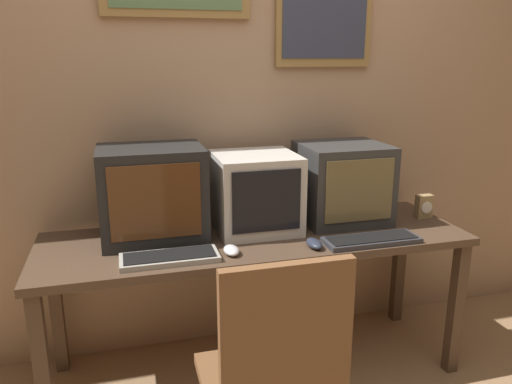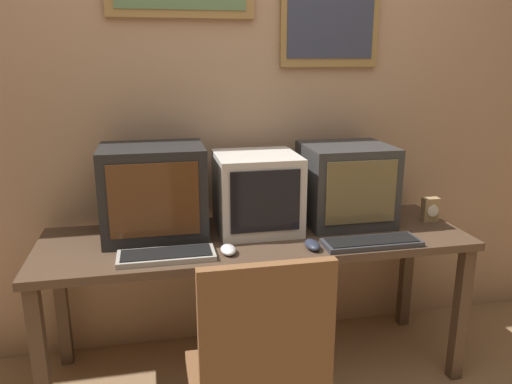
# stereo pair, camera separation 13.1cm
# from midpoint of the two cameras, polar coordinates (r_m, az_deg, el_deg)

# --- Properties ---
(wall_back) EXTENTS (8.00, 0.08, 2.60)m
(wall_back) POSITION_cam_midpoint_polar(r_m,az_deg,el_deg) (2.53, -0.29, 11.05)
(wall_back) COLOR tan
(wall_back) RESTS_ON ground_plane
(desk) EXTENTS (1.94, 0.61, 0.70)m
(desk) POSITION_cam_midpoint_polar(r_m,az_deg,el_deg) (2.32, 1.63, -6.77)
(desk) COLOR #4C3828
(desk) RESTS_ON ground_plane
(monitor_left) EXTENTS (0.45, 0.36, 0.41)m
(monitor_left) POSITION_cam_midpoint_polar(r_m,az_deg,el_deg) (2.27, -10.00, 0.04)
(monitor_left) COLOR black
(monitor_left) RESTS_ON desk
(monitor_center) EXTENTS (0.38, 0.37, 0.36)m
(monitor_center) POSITION_cam_midpoint_polar(r_m,az_deg,el_deg) (2.32, 1.71, -0.05)
(monitor_center) COLOR beige
(monitor_center) RESTS_ON desk
(monitor_right) EXTENTS (0.41, 0.38, 0.38)m
(monitor_right) POSITION_cam_midpoint_polar(r_m,az_deg,el_deg) (2.48, 11.71, 0.90)
(monitor_right) COLOR #333333
(monitor_right) RESTS_ON desk
(keyboard_main) EXTENTS (0.39, 0.16, 0.03)m
(keyboard_main) POSITION_cam_midpoint_polar(r_m,az_deg,el_deg) (2.06, -8.40, -7.20)
(keyboard_main) COLOR #A8A399
(keyboard_main) RESTS_ON desk
(keyboard_side) EXTENTS (0.43, 0.14, 0.03)m
(keyboard_side) POSITION_cam_midpoint_polar(r_m,az_deg,el_deg) (2.25, 14.72, -5.61)
(keyboard_side) COLOR #333338
(keyboard_side) RESTS_ON desk
(mouse_near_keyboard) EXTENTS (0.06, 0.11, 0.03)m
(mouse_near_keyboard) POSITION_cam_midpoint_polar(r_m,az_deg,el_deg) (2.09, -1.38, -6.63)
(mouse_near_keyboard) COLOR silver
(mouse_near_keyboard) RESTS_ON desk
(mouse_far_corner) EXTENTS (0.06, 0.11, 0.04)m
(mouse_far_corner) POSITION_cam_midpoint_polar(r_m,az_deg,el_deg) (2.15, 8.22, -6.01)
(mouse_far_corner) COLOR #282D3D
(mouse_far_corner) RESTS_ON desk
(desk_clock) EXTENTS (0.08, 0.05, 0.12)m
(desk_clock) POSITION_cam_midpoint_polar(r_m,az_deg,el_deg) (2.64, 20.66, -1.89)
(desk_clock) COLOR #A38456
(desk_clock) RESTS_ON desk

